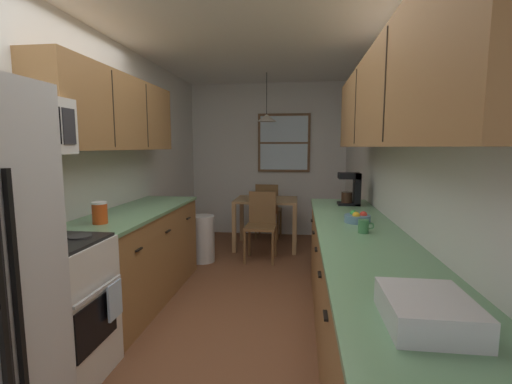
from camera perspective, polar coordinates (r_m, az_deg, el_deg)
ground_plane at (r=3.79m, az=-2.00°, el=-16.08°), size 12.00×12.00×0.00m
wall_left at (r=3.94m, az=-21.92°, el=3.44°), size 0.10×9.00×2.55m
wall_right at (r=3.53m, az=20.11°, el=3.15°), size 0.10×9.00×2.55m
wall_back at (r=6.11m, az=1.91°, el=5.12°), size 4.40×0.10×2.55m
ceiling_slab at (r=3.65m, az=-2.20°, el=24.63°), size 4.40×9.00×0.08m
stove_range at (r=2.69m, az=-30.17°, el=-16.22°), size 0.66×0.62×1.10m
microwave_over_range at (r=2.56m, az=-33.87°, el=8.92°), size 0.39×0.59×0.36m
counter_left at (r=3.71m, az=-18.31°, el=-9.56°), size 0.64×1.89×0.90m
upper_cabinets_left at (r=3.59m, az=-21.59°, el=11.66°), size 0.33×1.97×0.67m
counter_right at (r=2.73m, az=16.51°, el=-15.70°), size 0.64×3.37×0.90m
upper_cabinets_right at (r=2.51m, az=21.09°, el=13.86°), size 0.33×3.05×0.62m
dining_table at (r=5.30m, az=1.65°, el=-2.44°), size 0.91×0.71×0.73m
dining_chair_near at (r=4.77m, az=0.86°, el=-4.86°), size 0.41×0.41×0.90m
dining_chair_far at (r=5.88m, az=1.89°, el=-2.56°), size 0.43×0.43×0.90m
pendant_light at (r=5.24m, az=1.71°, el=11.78°), size 0.28×0.28×0.69m
back_window at (r=6.02m, az=4.48°, el=7.82°), size 0.87×0.05×0.97m
trash_bin at (r=4.76m, az=-8.50°, el=-7.39°), size 0.31×0.31×0.61m
storage_canister at (r=3.05m, az=-23.70°, el=-3.05°), size 0.12×0.12×0.17m
dish_towel at (r=2.62m, az=-21.64°, el=-15.76°), size 0.02×0.16×0.24m
coffee_maker at (r=3.81m, az=15.11°, el=0.57°), size 0.22×0.18×0.33m
mug_by_coffeemaker at (r=2.61m, az=16.84°, el=-5.28°), size 0.11×0.07×0.09m
fruit_bowl at (r=2.96m, az=15.90°, el=-3.97°), size 0.20×0.20×0.09m
dish_rack at (r=1.39m, az=25.70°, el=-16.72°), size 0.28×0.34×0.10m
table_serving_bowl at (r=5.22m, az=0.83°, el=-0.86°), size 0.20×0.20×0.06m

